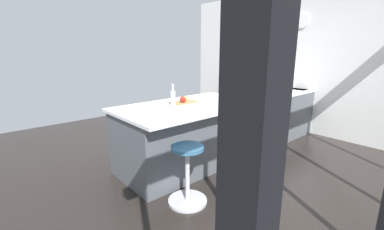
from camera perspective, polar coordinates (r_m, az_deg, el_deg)
ground_plane at (r=4.25m, az=1.40°, el=-9.02°), size 7.04×7.04×0.00m
interior_partition_left at (r=6.00m, az=20.64°, el=11.08°), size 0.15×5.42×2.88m
sink_cabinet at (r=5.67m, az=21.02°, el=0.78°), size 2.20×0.60×1.17m
oven_range at (r=6.45m, az=9.63°, el=2.88°), size 0.60×0.61×0.86m
kitchen_island at (r=3.81m, az=-0.97°, el=-4.36°), size 2.06×1.17×0.92m
stool_by_window at (r=3.83m, az=14.11°, el=-7.02°), size 0.44×0.44×0.67m
stool_middle at (r=2.94m, az=-1.01°, el=-13.34°), size 0.44×0.44×0.67m
cutting_board at (r=3.80m, az=-1.77°, el=2.86°), size 0.36×0.24×0.02m
apple_yellow at (r=3.82m, az=-1.58°, el=3.63°), size 0.07×0.07×0.07m
apple_red at (r=3.72m, az=-2.03°, el=3.46°), size 0.09×0.09×0.09m
water_bottle at (r=3.50m, az=-4.20°, el=3.72°), size 0.06×0.06×0.31m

